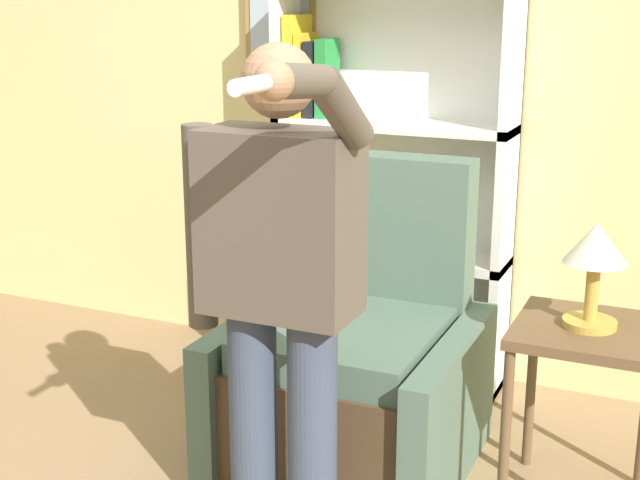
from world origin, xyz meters
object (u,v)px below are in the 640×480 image
Objects in this scene: bookcase at (371,192)px; armchair at (357,370)px; side_table at (586,358)px; person_standing at (278,284)px; table_lamp at (595,255)px.

armchair is at bearing -71.83° from bookcase.
armchair reaches higher than side_table.
armchair is at bearing 93.07° from person_standing.
bookcase is 1.10× the size of person_standing.
bookcase is 2.66× the size of side_table.
bookcase is at bearing 108.17° from armchair.
table_lamp is (0.80, 0.72, -0.01)m from person_standing.
table_lamp is at bearing 0.00° from side_table.
person_standing reaches higher than side_table.
armchair is at bearing 179.45° from side_table.
person_standing is (0.04, -0.73, 0.57)m from armchair.
armchair is 1.00m from table_lamp.
table_lamp is (0.00, 0.00, 0.36)m from side_table.
armchair is 0.86m from side_table.
person_standing is at bearing -78.79° from bookcase.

